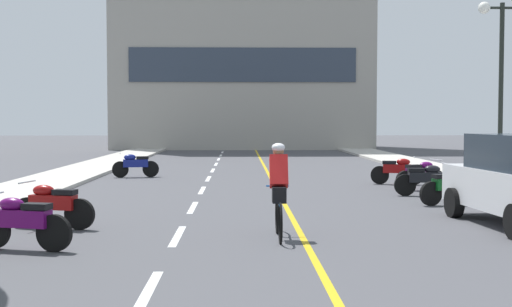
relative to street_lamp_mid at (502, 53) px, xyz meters
The scene contains 25 objects.
ground_plane 8.64m from the street_lamp_mid, 157.33° to the left, with size 140.00×140.00×0.00m, color #47474C.
curb_left 15.92m from the street_lamp_mid, 157.36° to the left, with size 2.40×72.00×0.12m, color #B7B2A8.
curb_right 7.19m from the street_lamp_mid, 88.18° to the left, with size 2.40×72.00×0.12m, color #B7B2A8.
lane_dash_1 15.62m from the street_lamp_mid, 126.74° to the right, with size 0.14×2.20×0.01m, color silver.
lane_dash_2 12.78m from the street_lamp_mid, 138.15° to the right, with size 0.14×2.20×0.01m, color silver.
lane_dash_3 10.71m from the street_lamp_mid, 155.68° to the right, with size 0.14×2.20×0.01m, color silver.
lane_dash_4 9.91m from the street_lamp_mid, behind, with size 0.14×2.20×0.01m, color silver.
lane_dash_5 10.66m from the street_lamp_mid, 156.45° to the left, with size 0.14×2.20×0.01m, color silver.
lane_dash_6 12.69m from the street_lamp_mid, 138.66° to the left, with size 0.14×2.20×0.01m, color silver.
lane_dash_7 15.51m from the street_lamp_mid, 127.07° to the left, with size 0.14×2.20×0.01m, color silver.
lane_dash_8 18.76m from the street_lamp_mid, 119.50° to the left, with size 0.14×2.20×0.01m, color silver.
lane_dash_9 22.26m from the street_lamp_mid, 114.33° to the left, with size 0.14×2.20×0.01m, color silver.
lane_dash_10 25.90m from the street_lamp_mid, 110.64° to the left, with size 0.14×2.20×0.01m, color silver.
lane_dash_11 29.63m from the street_lamp_mid, 107.88° to the left, with size 0.14×2.20×0.01m, color silver.
centre_line_yellow 9.89m from the street_lamp_mid, 138.76° to the left, with size 0.12×66.00×0.01m, color gold.
office_building 32.62m from the street_lamp_mid, 103.81° to the left, with size 18.77×8.61×19.80m.
street_lamp_mid is the anchor object (origin of this frame).
motorcycle_2 15.19m from the street_lamp_mid, 140.57° to the right, with size 1.67×0.70×0.92m.
motorcycle_3 14.05m from the street_lamp_mid, 147.92° to the right, with size 1.68×0.67×0.92m.
motorcycle_4 5.85m from the street_lamp_mid, 125.64° to the right, with size 1.64×0.78×0.92m.
motorcycle_5 4.87m from the street_lamp_mid, 147.99° to the right, with size 1.70×0.60×0.92m.
motorcycle_6 4.40m from the street_lamp_mid, behind, with size 1.63×0.81×0.92m.
motorcycle_7 4.84m from the street_lamp_mid, 149.46° to the left, with size 1.68×0.64×0.92m.
motorcycle_8 13.10m from the street_lamp_mid, 158.62° to the left, with size 1.69×0.61×0.92m.
cyclist_rider 11.46m from the street_lamp_mid, 130.85° to the right, with size 0.42×1.77×1.71m.
Camera 1 is at (-0.87, -2.19, 2.10)m, focal length 47.48 mm.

